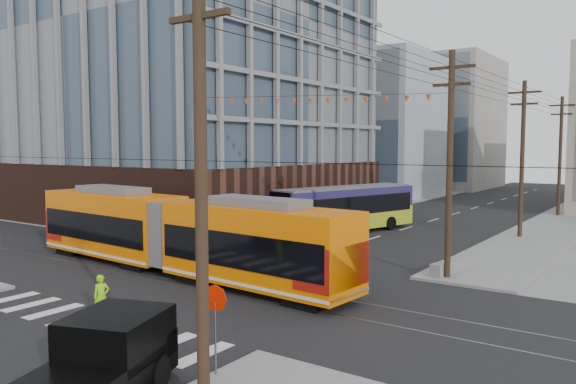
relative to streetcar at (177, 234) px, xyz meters
The scene contains 14 objects.
ground 5.99m from the streetcar, 53.44° to the right, with size 160.00×160.00×0.00m, color slate.
office_building 28.98m from the streetcar, 135.26° to the left, with size 30.00×25.00×28.60m, color #381E16.
bg_bldg_nw_near 49.88m from the streetcar, 106.03° to the left, with size 18.00×16.00×18.00m, color #8C99A5.
bg_bldg_nw_far 68.77m from the streetcar, 98.96° to the left, with size 16.00×18.00×20.00m, color gray.
utility_pole_near 16.23m from the streetcar, 41.60° to the right, with size 0.30×0.30×11.00m, color black.
streetcar is the anchor object (origin of this frame).
city_bus 16.80m from the streetcar, 88.54° to the left, with size 2.73×12.58×3.57m, color #261D4F, non-canonical shape.
pickup_truck 15.54m from the streetcar, 52.47° to the right, with size 2.20×6.16×2.09m, color black, non-canonical shape.
parked_car_silver 9.21m from the streetcar, 101.42° to the left, with size 1.62×4.65×1.53m, color #929DAB.
parked_car_white 13.38m from the streetcar, 98.77° to the left, with size 1.87×4.60×1.34m, color beige.
parked_car_grey 19.83m from the streetcar, 95.04° to the left, with size 2.07×4.49×1.25m, color slate.
pedestrian 7.73m from the streetcar, 65.35° to the right, with size 0.60×0.39×1.64m, color #8EEB0F.
stop_sign 13.69m from the streetcar, 39.44° to the right, with size 0.76×0.76×2.52m, color red, non-canonical shape.
jersey_barrier 14.17m from the streetcar, 34.09° to the left, with size 0.85×3.76×0.75m, color gray.
Camera 1 is at (17.53, -15.41, 6.48)m, focal length 35.00 mm.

